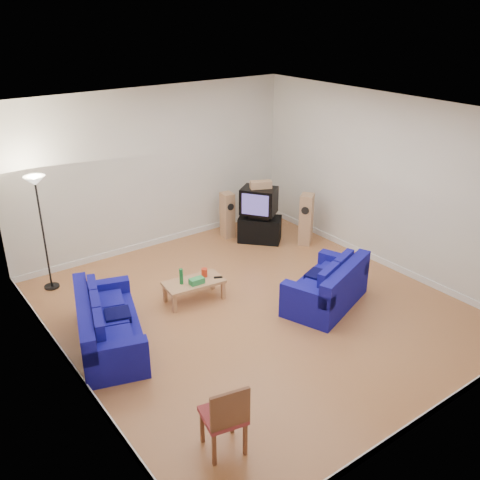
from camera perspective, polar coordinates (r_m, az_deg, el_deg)
room at (r=8.17m, az=1.66°, el=1.92°), size 6.01×6.51×3.21m
sofa_three_seat at (r=8.11m, az=-14.11°, el=-9.14°), size 1.39×2.12×0.76m
sofa_loveseat at (r=8.96m, az=9.41°, el=-5.18°), size 1.77×1.35×0.78m
coffee_table at (r=9.00m, az=-4.95°, el=-4.69°), size 1.04×0.61×0.36m
bottle at (r=8.85m, az=-6.29°, el=-3.88°), size 0.07×0.07×0.27m
tissue_box at (r=8.87m, az=-4.64°, el=-4.38°), size 0.25×0.14×0.10m
red_canister at (r=9.08m, az=-3.82°, el=-3.48°), size 0.14×0.14×0.15m
remote at (r=9.05m, az=-2.35°, el=-3.99°), size 0.15×0.10×0.02m
tv_stand at (r=11.21m, az=2.11°, el=1.17°), size 0.94×0.96×0.53m
av_receiver at (r=11.09m, az=2.17°, el=2.68°), size 0.56×0.57×0.10m
television at (r=10.96m, az=2.02°, el=4.21°), size 0.82×0.86×0.54m
centre_speaker at (r=10.85m, az=2.24°, el=5.92°), size 0.46×0.34×0.15m
speaker_left at (r=11.33m, az=-1.35°, el=2.68°), size 0.26×0.32×0.98m
speaker_right at (r=11.05m, az=7.06°, el=2.20°), size 0.40×0.39×1.07m
floor_lamp at (r=9.41m, az=-20.81°, el=4.32°), size 0.35×0.35×2.05m
dining_chair at (r=6.10m, az=-1.56°, el=-18.22°), size 0.53×0.53×0.94m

